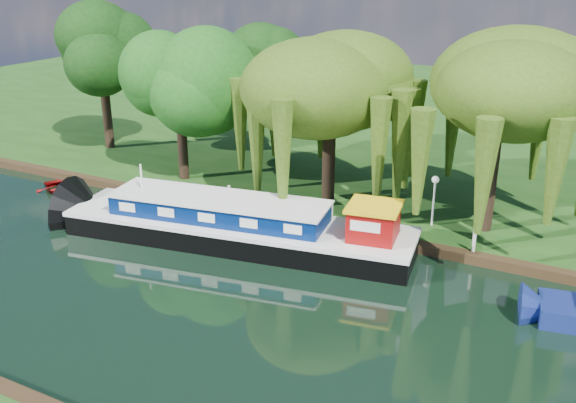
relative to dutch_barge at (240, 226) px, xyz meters
The scene contains 11 objects.
ground 8.97m from the dutch_barge, 35.23° to the right, with size 120.00×120.00×0.00m, color black.
far_bank 29.76m from the dutch_barge, 75.82° to the left, with size 120.00×52.00×0.45m, color #15390F.
dutch_barge is the anchor object (origin of this frame).
red_dinghy 12.98m from the dutch_barge, behind, with size 2.32×3.24×0.67m, color maroon.
willow_left 8.71m from the dutch_barge, 75.15° to the left, with size 7.05×7.05×8.45m.
willow_right 13.24m from the dutch_barge, 31.01° to the left, with size 7.10×7.10×8.65m.
tree_far_left 10.76m from the dutch_barge, 143.00° to the left, with size 5.31×5.31×8.55m.
tree_far_back 19.14m from the dutch_barge, 151.69° to the left, with size 5.27×5.27×8.87m.
tree_far_mid 13.03m from the dutch_barge, 109.55° to the left, with size 4.84×4.84×7.91m.
lamppost 9.57m from the dutch_barge, 34.49° to the left, with size 0.36×0.36×2.56m.
mooring_posts 7.53m from the dutch_barge, 25.58° to the left, with size 19.16×0.16×1.00m.
Camera 1 is at (7.86, -18.64, 12.79)m, focal length 40.00 mm.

